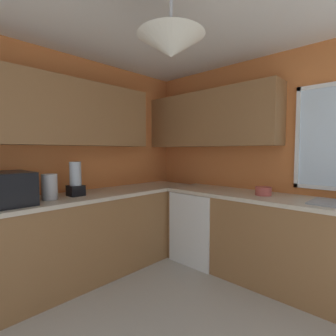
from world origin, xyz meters
TOP-DOWN VIEW (x-y plane):
  - room_shell at (-0.73, 0.54)m, footprint 3.54×3.58m
  - counter_run_left at (-1.40, 0.00)m, footprint 0.65×3.19m
  - counter_run_back at (0.21, 1.42)m, footprint 2.63×0.65m
  - dishwasher at (-0.74, 1.39)m, footprint 0.60×0.60m
  - microwave at (-1.40, -0.60)m, footprint 0.48×0.36m
  - kettle at (-1.38, -0.25)m, footprint 0.15×0.15m
  - bowl at (0.03, 1.42)m, footprint 0.17×0.17m
  - blender_appliance at (-1.40, 0.03)m, footprint 0.15×0.15m

SIDE VIEW (x-z plane):
  - dishwasher at x=-0.74m, z-range 0.00..0.87m
  - counter_run_left at x=-1.40m, z-range 0.00..0.92m
  - counter_run_back at x=0.21m, z-range 0.00..0.92m
  - bowl at x=0.03m, z-range 0.92..1.01m
  - kettle at x=-1.38m, z-range 0.92..1.17m
  - microwave at x=-1.40m, z-range 0.92..1.21m
  - blender_appliance at x=-1.40m, z-range 0.90..1.26m
  - room_shell at x=-0.73m, z-range 0.51..3.06m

